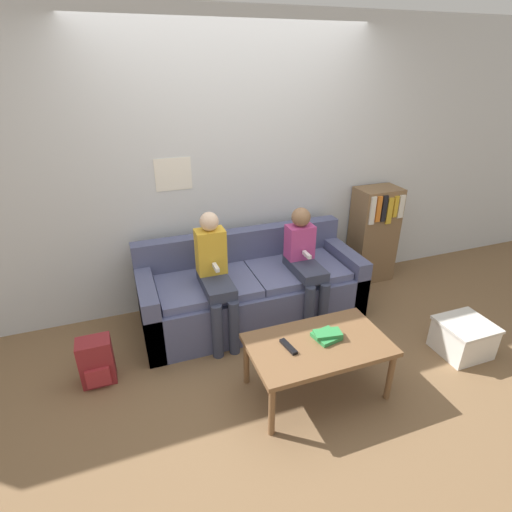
{
  "coord_description": "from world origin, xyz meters",
  "views": [
    {
      "loc": [
        -1.04,
        -2.5,
        2.2
      ],
      "look_at": [
        0.0,
        0.36,
        0.7
      ],
      "focal_mm": 28.0,
      "sensor_mm": 36.0,
      "label": 1
    }
  ],
  "objects_px": {
    "person_left": "(215,274)",
    "person_right": "(305,261)",
    "storage_box": "(463,337)",
    "bookshelf": "(373,234)",
    "couch": "(251,291)",
    "backpack": "(97,362)",
    "coffee_table": "(318,348)",
    "tv_remote": "(288,347)"
  },
  "relations": [
    {
      "from": "person_left",
      "to": "bookshelf",
      "type": "distance_m",
      "value": 1.93
    },
    {
      "from": "person_left",
      "to": "storage_box",
      "type": "bearing_deg",
      "value": -26.18
    },
    {
      "from": "couch",
      "to": "backpack",
      "type": "height_order",
      "value": "couch"
    },
    {
      "from": "bookshelf",
      "to": "storage_box",
      "type": "relative_size",
      "value": 2.54
    },
    {
      "from": "couch",
      "to": "tv_remote",
      "type": "xyz_separation_m",
      "value": [
        -0.09,
        -1.03,
        0.16
      ]
    },
    {
      "from": "backpack",
      "to": "person_right",
      "type": "bearing_deg",
      "value": 7.01
    },
    {
      "from": "person_left",
      "to": "person_right",
      "type": "relative_size",
      "value": 1.06
    },
    {
      "from": "couch",
      "to": "tv_remote",
      "type": "relative_size",
      "value": 11.46
    },
    {
      "from": "person_right",
      "to": "tv_remote",
      "type": "height_order",
      "value": "person_right"
    },
    {
      "from": "person_left",
      "to": "person_right",
      "type": "xyz_separation_m",
      "value": [
        0.82,
        -0.01,
        -0.02
      ]
    },
    {
      "from": "coffee_table",
      "to": "person_right",
      "type": "bearing_deg",
      "value": 69.99
    },
    {
      "from": "tv_remote",
      "to": "backpack",
      "type": "bearing_deg",
      "value": 144.56
    },
    {
      "from": "bookshelf",
      "to": "storage_box",
      "type": "bearing_deg",
      "value": -90.95
    },
    {
      "from": "couch",
      "to": "person_right",
      "type": "bearing_deg",
      "value": -22.88
    },
    {
      "from": "tv_remote",
      "to": "bookshelf",
      "type": "distance_m",
      "value": 2.06
    },
    {
      "from": "tv_remote",
      "to": "backpack",
      "type": "relative_size",
      "value": 0.47
    },
    {
      "from": "backpack",
      "to": "couch",
      "type": "bearing_deg",
      "value": 16.68
    },
    {
      "from": "couch",
      "to": "coffee_table",
      "type": "relative_size",
      "value": 2.04
    },
    {
      "from": "storage_box",
      "to": "coffee_table",
      "type": "bearing_deg",
      "value": 178.61
    },
    {
      "from": "person_right",
      "to": "backpack",
      "type": "height_order",
      "value": "person_right"
    },
    {
      "from": "person_left",
      "to": "storage_box",
      "type": "xyz_separation_m",
      "value": [
        1.84,
        -0.91,
        -0.47
      ]
    },
    {
      "from": "couch",
      "to": "person_right",
      "type": "relative_size",
      "value": 1.89
    },
    {
      "from": "coffee_table",
      "to": "tv_remote",
      "type": "relative_size",
      "value": 5.61
    },
    {
      "from": "tv_remote",
      "to": "storage_box",
      "type": "bearing_deg",
      "value": -11.36
    },
    {
      "from": "person_left",
      "to": "backpack",
      "type": "distance_m",
      "value": 1.11
    },
    {
      "from": "person_left",
      "to": "storage_box",
      "type": "distance_m",
      "value": 2.11
    },
    {
      "from": "coffee_table",
      "to": "tv_remote",
      "type": "height_order",
      "value": "tv_remote"
    },
    {
      "from": "bookshelf",
      "to": "storage_box",
      "type": "height_order",
      "value": "bookshelf"
    },
    {
      "from": "coffee_table",
      "to": "couch",
      "type": "bearing_deg",
      "value": 96.85
    },
    {
      "from": "person_right",
      "to": "backpack",
      "type": "distance_m",
      "value": 1.87
    },
    {
      "from": "couch",
      "to": "coffee_table",
      "type": "height_order",
      "value": "couch"
    },
    {
      "from": "tv_remote",
      "to": "backpack",
      "type": "height_order",
      "value": "tv_remote"
    },
    {
      "from": "tv_remote",
      "to": "couch",
      "type": "bearing_deg",
      "value": 75.44
    },
    {
      "from": "person_left",
      "to": "person_right",
      "type": "distance_m",
      "value": 0.82
    },
    {
      "from": "couch",
      "to": "storage_box",
      "type": "bearing_deg",
      "value": -36.5
    },
    {
      "from": "storage_box",
      "to": "backpack",
      "type": "xyz_separation_m",
      "value": [
        -2.84,
        0.68,
        0.04
      ]
    },
    {
      "from": "tv_remote",
      "to": "bookshelf",
      "type": "xyz_separation_m",
      "value": [
        1.59,
        1.31,
        0.07
      ]
    },
    {
      "from": "coffee_table",
      "to": "backpack",
      "type": "distance_m",
      "value": 1.64
    },
    {
      "from": "couch",
      "to": "bookshelf",
      "type": "relative_size",
      "value": 1.94
    },
    {
      "from": "tv_remote",
      "to": "storage_box",
      "type": "relative_size",
      "value": 0.43
    },
    {
      "from": "person_left",
      "to": "person_right",
      "type": "height_order",
      "value": "person_left"
    },
    {
      "from": "person_right",
      "to": "backpack",
      "type": "xyz_separation_m",
      "value": [
        -1.81,
        -0.22,
        -0.42
      ]
    }
  ]
}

